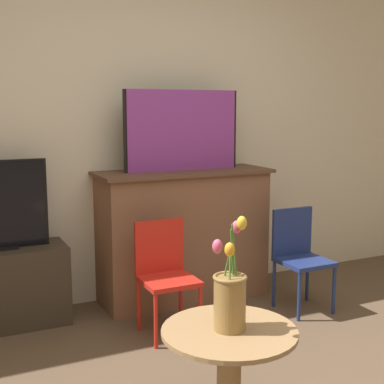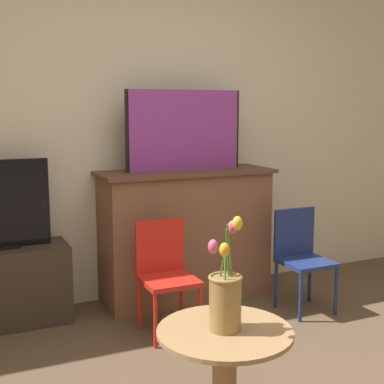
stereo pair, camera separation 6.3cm
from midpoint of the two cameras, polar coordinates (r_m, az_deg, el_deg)
The scene contains 8 objects.
wall_back at distance 3.94m, azimuth -5.32°, elevation 8.24°, with size 8.00×0.06×2.70m.
fireplace_mantel at distance 3.92m, azimuth -0.26°, elevation -4.41°, with size 1.27×0.47×0.96m.
painting at distance 3.82m, azimuth -0.32°, elevation 6.59°, with size 0.87×0.03×0.57m.
tv_stand at distance 3.69m, azimuth -19.15°, elevation -9.56°, with size 0.84×0.35×0.51m.
chair_red at distance 3.36m, azimuth -2.32°, elevation -8.29°, with size 0.32×0.32×0.70m.
chair_blue at distance 3.82m, azimuth 12.04°, elevation -6.37°, with size 0.32×0.32×0.70m.
side_table at distance 2.40m, azimuth 4.28°, elevation -17.98°, with size 0.58×0.58×0.47m.
vase_tulips at distance 2.28m, azimuth 4.38°, elevation -11.00°, with size 0.15×0.18×0.48m.
Camera 2 is at (-1.26, -1.61, 1.40)m, focal length 50.00 mm.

